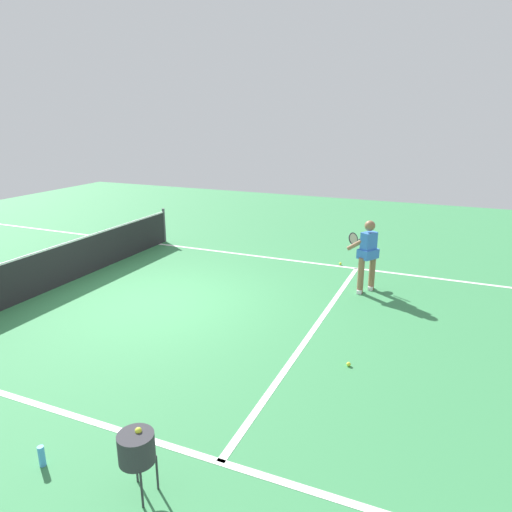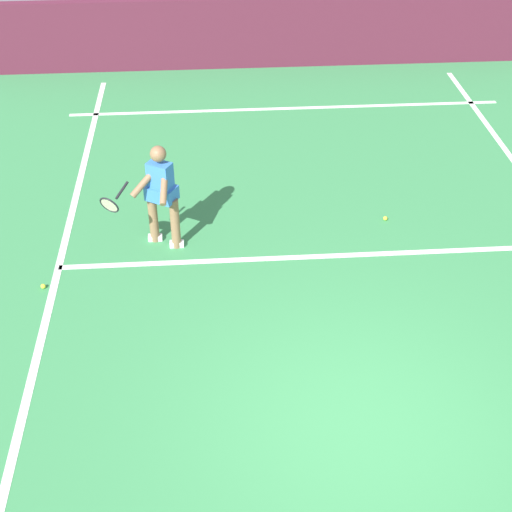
# 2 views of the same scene
# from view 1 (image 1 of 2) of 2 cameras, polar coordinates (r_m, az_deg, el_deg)

# --- Properties ---
(ground_plane) EXTENTS (27.06, 27.06, 0.00)m
(ground_plane) POSITION_cam_1_polar(r_m,az_deg,el_deg) (9.67, -10.68, -5.52)
(ground_plane) COLOR #38844C
(service_line_marking) EXTENTS (7.29, 0.10, 0.01)m
(service_line_marking) POSITION_cam_1_polar(r_m,az_deg,el_deg) (8.46, 7.18, -8.69)
(service_line_marking) COLOR white
(service_line_marking) RESTS_ON ground
(sideline_left_marking) EXTENTS (0.10, 18.82, 0.01)m
(sideline_left_marking) POSITION_cam_1_polar(r_m,az_deg,el_deg) (7.28, -27.26, -15.10)
(sideline_left_marking) COLOR white
(sideline_left_marking) RESTS_ON ground
(sideline_right_marking) EXTENTS (0.10, 18.82, 0.01)m
(sideline_right_marking) POSITION_cam_1_polar(r_m,az_deg,el_deg) (12.67, -1.57, 0.20)
(sideline_right_marking) COLOR white
(sideline_right_marking) RESTS_ON ground
(court_net) EXTENTS (7.97, 0.08, 1.00)m
(court_net) POSITION_cam_1_polar(r_m,az_deg,el_deg) (11.20, -22.47, -0.88)
(court_net) COLOR #4C4C51
(court_net) RESTS_ON ground
(tennis_player) EXTENTS (1.06, 0.80, 1.55)m
(tennis_player) POSITION_cam_1_polar(r_m,az_deg,el_deg) (10.10, 13.41, 0.38)
(tennis_player) COLOR #8C6647
(tennis_player) RESTS_ON ground
(tennis_ball_near) EXTENTS (0.07, 0.07, 0.07)m
(tennis_ball_near) POSITION_cam_1_polar(r_m,az_deg,el_deg) (7.35, 11.23, -12.82)
(tennis_ball_near) COLOR #D1E533
(tennis_ball_near) RESTS_ON ground
(tennis_ball_mid) EXTENTS (0.07, 0.07, 0.07)m
(tennis_ball_mid) POSITION_cam_1_polar(r_m,az_deg,el_deg) (11.97, 10.26, -0.93)
(tennis_ball_mid) COLOR #D1E533
(tennis_ball_mid) RESTS_ON ground
(ball_hopper) EXTENTS (0.36, 0.36, 0.74)m
(ball_hopper) POSITION_cam_1_polar(r_m,az_deg,el_deg) (5.01, -14.37, -21.77)
(ball_hopper) COLOR #333338
(ball_hopper) RESTS_ON ground
(water_bottle) EXTENTS (0.07, 0.07, 0.24)m
(water_bottle) POSITION_cam_1_polar(r_m,az_deg,el_deg) (5.92, -24.69, -21.31)
(water_bottle) COLOR #4C9EE5
(water_bottle) RESTS_ON ground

